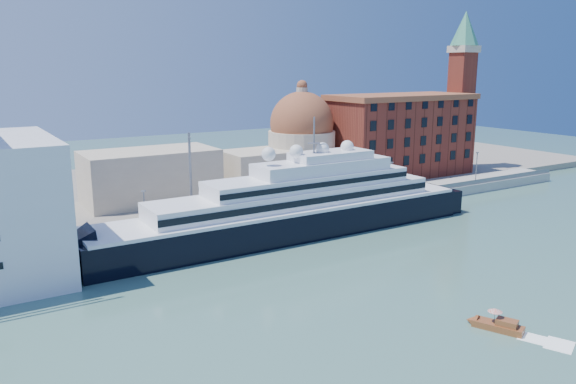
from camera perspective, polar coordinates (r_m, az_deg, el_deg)
ground at (r=96.32m, az=9.28°, el=-7.45°), size 400.00×400.00×0.00m
quay at (r=122.36m, az=-1.14°, el=-2.33°), size 180.00×10.00×2.50m
land at (r=158.20m, az=-8.71°, el=0.86°), size 260.00×72.00×2.00m
quay_fence at (r=118.16m, az=-0.04°, el=-1.94°), size 180.00×0.10×1.20m
superyacht at (r=109.09m, az=-1.19°, el=-2.32°), size 90.91×12.60×27.17m
service_barge at (r=96.02m, az=-24.94°, el=-8.12°), size 11.67×6.85×2.49m
water_taxi at (r=77.96m, az=20.69°, el=-12.53°), size 4.39×6.47×2.93m
warehouse at (r=165.15m, az=11.37°, el=5.74°), size 43.00×19.00×23.25m
campanile at (r=181.34m, az=17.25°, el=10.77°), size 8.40×8.40×47.00m
church at (r=143.75m, az=-3.77°, el=3.82°), size 66.00×18.00×25.50m
lamp_posts at (r=113.13m, az=-6.25°, el=0.83°), size 120.80×2.40×18.00m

